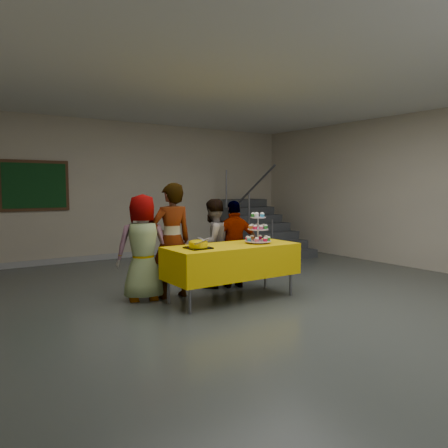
{
  "coord_description": "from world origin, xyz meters",
  "views": [
    {
      "loc": [
        -3.78,
        -4.24,
        1.58
      ],
      "look_at": [
        -0.33,
        0.89,
        1.05
      ],
      "focal_mm": 35.0,
      "sensor_mm": 36.0,
      "label": 1
    }
  ],
  "objects_px": {
    "schoolchild_a": "(143,247)",
    "schoolchild_c": "(213,243)",
    "schoolchild_d": "(235,244)",
    "schoolchild_b": "(172,241)",
    "bake_table": "(232,260)",
    "noticeboard": "(35,186)",
    "staircase": "(253,232)",
    "cupcake_stand": "(258,231)",
    "bear_cake": "(198,244)"
  },
  "relations": [
    {
      "from": "cupcake_stand",
      "to": "schoolchild_a",
      "type": "bearing_deg",
      "value": 154.61
    },
    {
      "from": "cupcake_stand",
      "to": "schoolchild_a",
      "type": "xyz_separation_m",
      "value": [
        -1.47,
        0.7,
        -0.21
      ]
    },
    {
      "from": "cupcake_stand",
      "to": "bear_cake",
      "type": "bearing_deg",
      "value": 179.85
    },
    {
      "from": "bake_table",
      "to": "schoolchild_b",
      "type": "xyz_separation_m",
      "value": [
        -0.64,
        0.58,
        0.26
      ]
    },
    {
      "from": "bake_table",
      "to": "schoolchild_b",
      "type": "bearing_deg",
      "value": 137.76
    },
    {
      "from": "schoolchild_a",
      "to": "staircase",
      "type": "height_order",
      "value": "staircase"
    },
    {
      "from": "schoolchild_c",
      "to": "schoolchild_d",
      "type": "relative_size",
      "value": 1.02
    },
    {
      "from": "noticeboard",
      "to": "staircase",
      "type": "bearing_deg",
      "value": -9.93
    },
    {
      "from": "cupcake_stand",
      "to": "schoolchild_d",
      "type": "bearing_deg",
      "value": 85.96
    },
    {
      "from": "bake_table",
      "to": "schoolchild_d",
      "type": "relative_size",
      "value": 1.38
    },
    {
      "from": "schoolchild_a",
      "to": "noticeboard",
      "type": "height_order",
      "value": "noticeboard"
    },
    {
      "from": "schoolchild_b",
      "to": "staircase",
      "type": "bearing_deg",
      "value": -139.87
    },
    {
      "from": "schoolchild_a",
      "to": "bake_table",
      "type": "bearing_deg",
      "value": 162.84
    },
    {
      "from": "cupcake_stand",
      "to": "noticeboard",
      "type": "height_order",
      "value": "noticeboard"
    },
    {
      "from": "schoolchild_a",
      "to": "noticeboard",
      "type": "xyz_separation_m",
      "value": [
        -0.7,
        3.61,
        0.86
      ]
    },
    {
      "from": "cupcake_stand",
      "to": "schoolchild_c",
      "type": "distance_m",
      "value": 0.9
    },
    {
      "from": "bake_table",
      "to": "schoolchild_d",
      "type": "height_order",
      "value": "schoolchild_d"
    },
    {
      "from": "schoolchild_d",
      "to": "noticeboard",
      "type": "distance_m",
      "value": 4.39
    },
    {
      "from": "cupcake_stand",
      "to": "bear_cake",
      "type": "distance_m",
      "value": 1.0
    },
    {
      "from": "staircase",
      "to": "noticeboard",
      "type": "xyz_separation_m",
      "value": [
        -4.77,
        0.84,
        1.11
      ]
    },
    {
      "from": "bake_table",
      "to": "schoolchild_b",
      "type": "relative_size",
      "value": 1.15
    },
    {
      "from": "schoolchild_c",
      "to": "schoolchild_d",
      "type": "distance_m",
      "value": 0.35
    },
    {
      "from": "bake_table",
      "to": "noticeboard",
      "type": "distance_m",
      "value": 4.73
    },
    {
      "from": "cupcake_stand",
      "to": "schoolchild_c",
      "type": "relative_size",
      "value": 0.32
    },
    {
      "from": "bear_cake",
      "to": "schoolchild_b",
      "type": "relative_size",
      "value": 0.22
    },
    {
      "from": "noticeboard",
      "to": "schoolchild_d",
      "type": "bearing_deg",
      "value": -58.8
    },
    {
      "from": "bear_cake",
      "to": "schoolchild_a",
      "type": "bearing_deg",
      "value": 124.43
    },
    {
      "from": "cupcake_stand",
      "to": "schoolchild_a",
      "type": "height_order",
      "value": "schoolchild_a"
    },
    {
      "from": "bear_cake",
      "to": "schoolchild_c",
      "type": "distance_m",
      "value": 1.13
    },
    {
      "from": "schoolchild_b",
      "to": "staircase",
      "type": "xyz_separation_m",
      "value": [
        3.67,
        2.86,
        -0.33
      ]
    },
    {
      "from": "cupcake_stand",
      "to": "schoolchild_a",
      "type": "relative_size",
      "value": 0.3
    },
    {
      "from": "cupcake_stand",
      "to": "bear_cake",
      "type": "xyz_separation_m",
      "value": [
        -1.0,
        0.0,
        -0.12
      ]
    },
    {
      "from": "schoolchild_b",
      "to": "noticeboard",
      "type": "distance_m",
      "value": 3.93
    },
    {
      "from": "schoolchild_b",
      "to": "staircase",
      "type": "distance_m",
      "value": 4.66
    },
    {
      "from": "cupcake_stand",
      "to": "noticeboard",
      "type": "xyz_separation_m",
      "value": [
        -2.18,
        4.31,
        0.65
      ]
    },
    {
      "from": "schoolchild_c",
      "to": "schoolchild_d",
      "type": "height_order",
      "value": "schoolchild_c"
    },
    {
      "from": "bake_table",
      "to": "schoolchild_c",
      "type": "distance_m",
      "value": 0.83
    },
    {
      "from": "staircase",
      "to": "bear_cake",
      "type": "bearing_deg",
      "value": -136.0
    },
    {
      "from": "cupcake_stand",
      "to": "schoolchild_a",
      "type": "distance_m",
      "value": 1.64
    },
    {
      "from": "schoolchild_d",
      "to": "schoolchild_b",
      "type": "bearing_deg",
      "value": 19.12
    },
    {
      "from": "schoolchild_a",
      "to": "schoolchild_b",
      "type": "bearing_deg",
      "value": -176.3
    },
    {
      "from": "bear_cake",
      "to": "schoolchild_c",
      "type": "relative_size",
      "value": 0.26
    },
    {
      "from": "schoolchild_a",
      "to": "schoolchild_c",
      "type": "relative_size",
      "value": 1.07
    },
    {
      "from": "schoolchild_d",
      "to": "staircase",
      "type": "bearing_deg",
      "value": -113.92
    },
    {
      "from": "schoolchild_b",
      "to": "schoolchild_d",
      "type": "height_order",
      "value": "schoolchild_b"
    },
    {
      "from": "bake_table",
      "to": "staircase",
      "type": "height_order",
      "value": "staircase"
    },
    {
      "from": "bear_cake",
      "to": "schoolchild_d",
      "type": "xyz_separation_m",
      "value": [
        1.04,
        0.63,
        -0.15
      ]
    },
    {
      "from": "schoolchild_a",
      "to": "staircase",
      "type": "relative_size",
      "value": 0.62
    },
    {
      "from": "noticeboard",
      "to": "schoolchild_c",
      "type": "bearing_deg",
      "value": -60.86
    },
    {
      "from": "bear_cake",
      "to": "schoolchild_b",
      "type": "distance_m",
      "value": 0.62
    }
  ]
}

